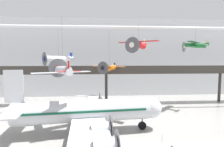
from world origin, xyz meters
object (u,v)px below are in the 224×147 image
airliner_silver_main (83,111)px  stanchion_barrier (162,140)px  suspended_plane_white_twin (59,59)px  suspended_plane_green_biplane (195,45)px  suspended_plane_red_highwing (139,44)px  suspended_plane_orange_highwing (109,68)px  suspended_plane_silver_racer (63,70)px

airliner_silver_main → stanchion_barrier: bearing=-22.4°
suspended_plane_white_twin → stanchion_barrier: bearing=102.7°
suspended_plane_white_twin → suspended_plane_green_biplane: bearing=143.5°
suspended_plane_red_highwing → airliner_silver_main: bearing=-24.7°
suspended_plane_green_biplane → suspended_plane_orange_highwing: size_ratio=0.58×
airliner_silver_main → suspended_plane_silver_racer: size_ratio=3.08×
suspended_plane_orange_highwing → suspended_plane_red_highwing: bearing=63.6°
suspended_plane_red_highwing → stanchion_barrier: bearing=44.1°
airliner_silver_main → suspended_plane_red_highwing: bearing=25.0°
suspended_plane_orange_highwing → stanchion_barrier: suspended_plane_orange_highwing is taller
airliner_silver_main → suspended_plane_red_highwing: size_ratio=4.26×
suspended_plane_orange_highwing → airliner_silver_main: bearing=11.6°
suspended_plane_red_highwing → stanchion_barrier: (1.47, -9.11, -13.73)m
stanchion_barrier → suspended_plane_red_highwing: bearing=99.1°
suspended_plane_silver_racer → suspended_plane_red_highwing: bearing=-94.9°
suspended_plane_silver_racer → airliner_silver_main: bearing=-132.9°
suspended_plane_red_highwing → suspended_plane_white_twin: bearing=-75.7°
suspended_plane_silver_racer → stanchion_barrier: 17.54m
suspended_plane_silver_racer → suspended_plane_orange_highwing: (7.70, 12.51, -0.45)m
airliner_silver_main → suspended_plane_green_biplane: 28.45m
suspended_plane_white_twin → suspended_plane_red_highwing: bearing=123.1°
suspended_plane_silver_racer → suspended_plane_orange_highwing: size_ratio=0.98×
suspended_plane_orange_highwing → suspended_plane_green_biplane: bearing=115.0°
suspended_plane_red_highwing → suspended_plane_white_twin: (-15.82, 5.96, -2.65)m
suspended_plane_white_twin → suspended_plane_orange_highwing: size_ratio=0.82×
suspended_plane_white_twin → airliner_silver_main: bearing=81.4°
airliner_silver_main → suspended_plane_white_twin: bearing=112.3°
stanchion_barrier → suspended_plane_silver_racer: bearing=162.9°
suspended_plane_white_twin → suspended_plane_silver_racer: (3.12, -10.70, -1.72)m
suspended_plane_white_twin → suspended_plane_orange_highwing: bearing=153.3°
airliner_silver_main → stanchion_barrier: airliner_silver_main is taller
suspended_plane_white_twin → suspended_plane_green_biplane: 29.88m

